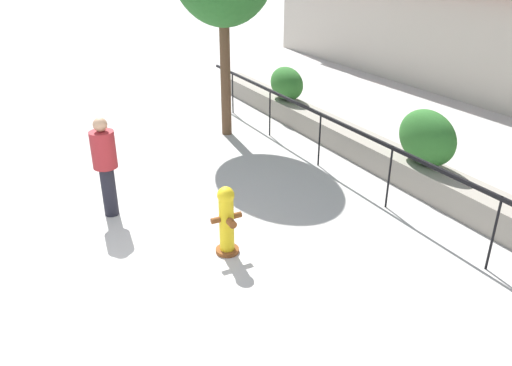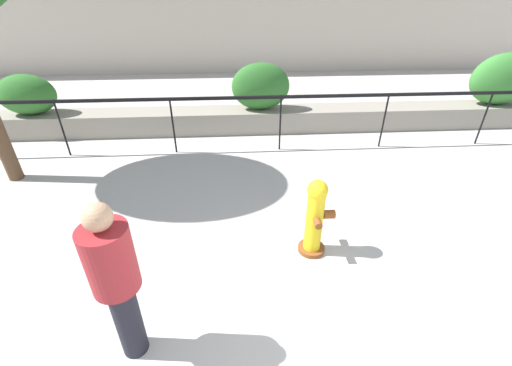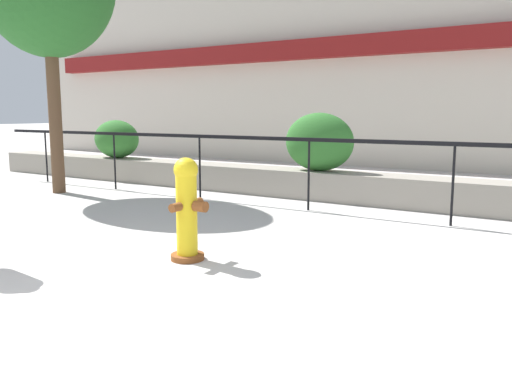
# 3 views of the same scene
# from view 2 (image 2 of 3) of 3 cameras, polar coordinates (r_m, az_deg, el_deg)

# --- Properties ---
(planter_wall_low) EXTENTS (18.00, 0.70, 0.50)m
(planter_wall_low) POSITION_cam_2_polar(r_m,az_deg,el_deg) (8.16, 3.00, 10.61)
(planter_wall_low) COLOR gray
(planter_wall_low) RESTS_ON ground
(fence_railing_segment) EXTENTS (15.00, 0.05, 1.15)m
(fence_railing_segment) POSITION_cam_2_polar(r_m,az_deg,el_deg) (6.88, 4.20, 13.30)
(fence_railing_segment) COLOR black
(fence_railing_segment) RESTS_ON ground
(hedge_bush_0) EXTENTS (1.23, 0.70, 0.87)m
(hedge_bush_0) POSITION_cam_2_polar(r_m,az_deg,el_deg) (9.07, -33.89, 12.12)
(hedge_bush_0) COLOR #2D6B28
(hedge_bush_0) RESTS_ON planter_wall_low
(hedge_bush_1) EXTENTS (1.29, 0.63, 1.04)m
(hedge_bush_1) POSITION_cam_2_polar(r_m,az_deg,el_deg) (7.89, 0.77, 15.78)
(hedge_bush_1) COLOR #2D6B28
(hedge_bush_1) RESTS_ON planter_wall_low
(hedge_bush_2) EXTENTS (1.56, 0.70, 1.18)m
(hedge_bush_2) POSITION_cam_2_polar(r_m,az_deg,el_deg) (10.00, 35.93, 13.85)
(hedge_bush_2) COLOR #387F33
(hedge_bush_2) RESTS_ON planter_wall_low
(fire_hydrant) EXTENTS (0.43, 0.47, 1.08)m
(fire_hydrant) POSITION_cam_2_polar(r_m,az_deg,el_deg) (4.37, 9.81, -5.61)
(fire_hydrant) COLOR brown
(fire_hydrant) RESTS_ON ground
(pedestrian) EXTENTS (0.54, 0.54, 1.73)m
(pedestrian) POSITION_cam_2_polar(r_m,az_deg,el_deg) (3.20, -22.39, -14.29)
(pedestrian) COLOR black
(pedestrian) RESTS_ON ground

